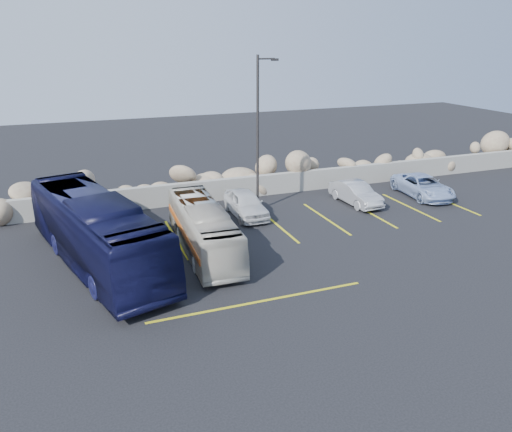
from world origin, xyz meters
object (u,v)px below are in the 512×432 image
object	(u,v)px
car_a	(246,204)
car_d	(423,186)
lamppost	(259,131)
vintage_bus	(203,228)
car_b	(356,193)
tour_coach	(96,231)

from	to	relation	value
car_a	car_d	distance (m)	10.83
lamppost	vintage_bus	distance (m)	6.82
car_b	car_d	world-z (taller)	car_d
car_a	lamppost	bearing A→B (deg)	33.25
vintage_bus	car_a	world-z (taller)	vintage_bus
tour_coach	vintage_bus	bearing A→B (deg)	-17.80
car_a	car_b	xyz separation A→B (m)	(6.40, -0.30, -0.04)
tour_coach	car_a	distance (m)	8.42
car_d	car_b	bearing A→B (deg)	-176.85
vintage_bus	car_b	world-z (taller)	vintage_bus
tour_coach	car_d	world-z (taller)	tour_coach
tour_coach	car_d	size ratio (longest dim) A/B	2.37
tour_coach	car_d	distance (m)	18.70
car_b	vintage_bus	bearing A→B (deg)	-163.88
vintage_bus	car_b	distance (m)	10.24
lamppost	vintage_bus	world-z (taller)	lamppost
tour_coach	car_a	bearing A→B (deg)	9.35
lamppost	car_d	xyz separation A→B (m)	(9.88, -1.07, -3.68)
vintage_bus	tour_coach	size ratio (longest dim) A/B	0.72
car_b	car_d	bearing A→B (deg)	-5.25
lamppost	car_b	xyz separation A→B (m)	(5.45, -0.91, -3.68)
vintage_bus	lamppost	bearing A→B (deg)	47.82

